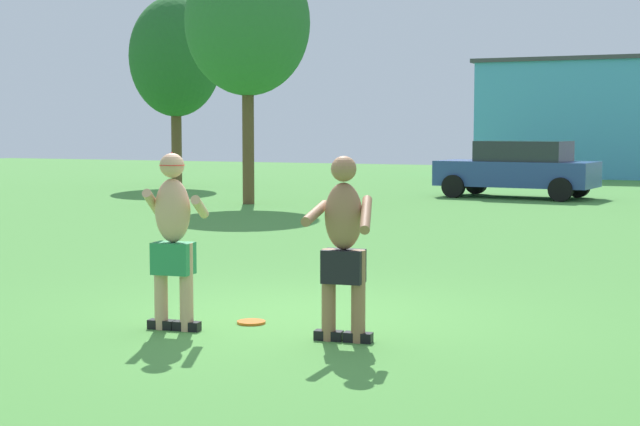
{
  "coord_description": "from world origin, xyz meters",
  "views": [
    {
      "loc": [
        4.24,
        -8.9,
        1.94
      ],
      "look_at": [
        -0.0,
        0.45,
        1.04
      ],
      "focal_mm": 54.51,
      "sensor_mm": 36.0,
      "label": 1
    }
  ],
  "objects_px": {
    "player_in_black": "(343,244)",
    "tree_right_field": "(175,57)",
    "frisbee": "(251,322)",
    "car_blue_mid_lot": "(518,168)",
    "tree_behind_players": "(247,23)",
    "player_with_cap": "(173,233)"
  },
  "relations": [
    {
      "from": "player_in_black",
      "to": "tree_right_field",
      "type": "relative_size",
      "value": 0.27
    },
    {
      "from": "frisbee",
      "to": "car_blue_mid_lot",
      "type": "height_order",
      "value": "car_blue_mid_lot"
    },
    {
      "from": "frisbee",
      "to": "tree_behind_players",
      "type": "height_order",
      "value": "tree_behind_players"
    },
    {
      "from": "tree_right_field",
      "to": "tree_behind_players",
      "type": "height_order",
      "value": "tree_behind_players"
    },
    {
      "from": "car_blue_mid_lot",
      "to": "tree_behind_players",
      "type": "relative_size",
      "value": 0.69
    },
    {
      "from": "frisbee",
      "to": "tree_behind_players",
      "type": "bearing_deg",
      "value": 118.7
    },
    {
      "from": "frisbee",
      "to": "tree_behind_players",
      "type": "distance_m",
      "value": 15.95
    },
    {
      "from": "frisbee",
      "to": "player_with_cap",
      "type": "bearing_deg",
      "value": -132.86
    },
    {
      "from": "car_blue_mid_lot",
      "to": "tree_right_field",
      "type": "relative_size",
      "value": 0.71
    },
    {
      "from": "frisbee",
      "to": "tree_right_field",
      "type": "relative_size",
      "value": 0.05
    },
    {
      "from": "player_in_black",
      "to": "tree_right_field",
      "type": "distance_m",
      "value": 24.57
    },
    {
      "from": "player_with_cap",
      "to": "tree_right_field",
      "type": "distance_m",
      "value": 23.78
    },
    {
      "from": "player_with_cap",
      "to": "player_in_black",
      "type": "bearing_deg",
      "value": 6.75
    },
    {
      "from": "player_with_cap",
      "to": "car_blue_mid_lot",
      "type": "height_order",
      "value": "player_with_cap"
    },
    {
      "from": "tree_behind_players",
      "to": "frisbee",
      "type": "bearing_deg",
      "value": -61.3
    },
    {
      "from": "player_in_black",
      "to": "tree_behind_players",
      "type": "xyz_separation_m",
      "value": [
        -8.5,
        13.78,
        3.68
      ]
    },
    {
      "from": "tree_right_field",
      "to": "tree_behind_players",
      "type": "distance_m",
      "value": 8.31
    },
    {
      "from": "player_in_black",
      "to": "car_blue_mid_lot",
      "type": "distance_m",
      "value": 19.04
    },
    {
      "from": "player_in_black",
      "to": "tree_behind_players",
      "type": "relative_size",
      "value": 0.26
    },
    {
      "from": "tree_right_field",
      "to": "frisbee",
      "type": "bearing_deg",
      "value": -55.44
    },
    {
      "from": "car_blue_mid_lot",
      "to": "tree_right_field",
      "type": "xyz_separation_m",
      "value": [
        -11.68,
        0.77,
        3.45
      ]
    },
    {
      "from": "player_with_cap",
      "to": "tree_behind_players",
      "type": "xyz_separation_m",
      "value": [
        -6.81,
        13.98,
        3.62
      ]
    }
  ]
}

